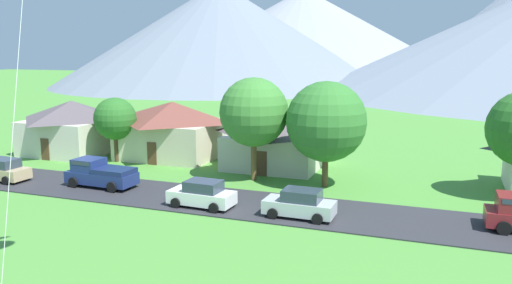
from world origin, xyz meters
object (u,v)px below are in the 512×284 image
house_left_center (277,140)px  tree_near_left (115,119)px  tree_left_of_center (326,122)px  pickup_truck_navy_east_side (100,173)px  parked_car_white_west_end (202,194)px  parked_car_silver_mid_east (300,204)px  parked_car_tan_mid_west (3,170)px  house_rightmost (173,128)px  house_right_center (73,126)px  tree_right_of_center (254,112)px

house_left_center → tree_near_left: tree_near_left is taller
tree_left_of_center → pickup_truck_navy_east_side: 16.81m
tree_left_of_center → tree_near_left: bearing=174.5°
tree_near_left → parked_car_white_west_end: bearing=-35.9°
tree_left_of_center → parked_car_white_west_end: 10.62m
tree_left_of_center → parked_car_silver_mid_east: size_ratio=1.83×
parked_car_silver_mid_east → pickup_truck_navy_east_side: bearing=174.0°
tree_left_of_center → parked_car_tan_mid_west: size_ratio=1.81×
house_left_center → tree_near_left: size_ratio=1.44×
tree_near_left → house_left_center: bearing=13.6°
tree_left_of_center → parked_car_tan_mid_west: bearing=-163.2°
tree_near_left → house_rightmost: bearing=45.3°
tree_left_of_center → parked_car_white_west_end: (-6.16, -7.70, -3.94)m
parked_car_white_west_end → house_right_center: bearing=149.4°
house_rightmost → tree_right_of_center: tree_right_of_center is taller
tree_right_of_center → house_left_center: bearing=88.8°
house_left_center → house_right_center: house_right_center is taller
tree_near_left → tree_left_of_center: 19.47m
parked_car_tan_mid_west → pickup_truck_navy_east_side: size_ratio=0.81×
parked_car_silver_mid_east → pickup_truck_navy_east_side: pickup_truck_navy_east_side is taller
tree_near_left → pickup_truck_navy_east_side: size_ratio=1.09×
tree_near_left → house_right_center: bearing=162.2°
tree_right_of_center → parked_car_silver_mid_east: 10.45m
house_rightmost → tree_right_of_center: size_ratio=1.17×
house_rightmost → parked_car_silver_mid_east: (15.90, -13.12, -1.81)m
tree_near_left → tree_left_of_center: bearing=-5.5°
house_rightmost → parked_car_white_west_end: 16.43m
house_rightmost → parked_car_white_west_end: size_ratio=2.16×
tree_left_of_center → parked_car_silver_mid_east: tree_left_of_center is taller
house_right_center → pickup_truck_navy_east_side: bearing=-43.2°
tree_near_left → pickup_truck_navy_east_side: (4.08, -7.78, -2.80)m
parked_car_tan_mid_west → parked_car_silver_mid_east: bearing=-1.2°
parked_car_silver_mid_east → house_right_center: bearing=156.2°
house_left_center → house_right_center: (-20.34, -1.30, 0.36)m
house_right_center → parked_car_tan_mid_west: house_right_center is taller
pickup_truck_navy_east_side → parked_car_tan_mid_west: bearing=-172.0°
house_right_center → tree_near_left: size_ratio=1.43×
house_right_center → parked_car_silver_mid_east: 28.47m
house_left_center → tree_right_of_center: bearing=-91.2°
house_rightmost → parked_car_tan_mid_west: (-7.64, -12.62, -1.81)m
tree_near_left → parked_car_white_west_end: size_ratio=1.35×
house_right_center → parked_car_white_west_end: bearing=-30.6°
tree_right_of_center → pickup_truck_navy_east_side: 12.13m
tree_near_left → pickup_truck_navy_east_side: 9.22m
house_left_center → tree_right_of_center: 6.03m
tree_near_left → tree_right_of_center: 14.01m
tree_near_left → parked_car_tan_mid_west: size_ratio=1.35×
house_left_center → tree_near_left: bearing=-166.4°
tree_near_left → parked_car_tan_mid_west: 10.21m
tree_left_of_center → tree_right_of_center: tree_right_of_center is taller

